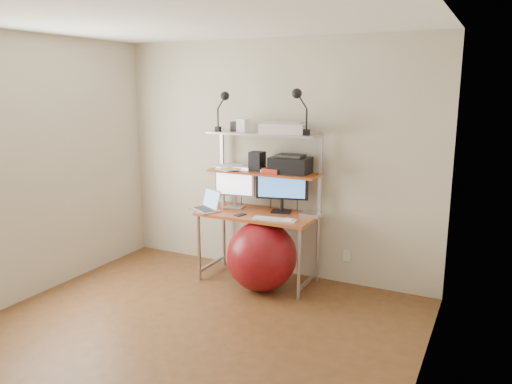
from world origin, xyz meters
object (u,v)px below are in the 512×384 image
monitor_black (282,186)px  exercise_ball (262,256)px  monitor_silver (235,183)px  laptop (208,206)px  printer (290,164)px

monitor_black → exercise_ball: 0.74m
monitor_silver → laptop: size_ratio=1.24×
laptop → exercise_ball: 0.79m
exercise_ball → monitor_silver: bearing=148.4°
monitor_black → laptop: (-0.72, -0.28, -0.22)m
monitor_silver → printer: printer is taller
monitor_silver → monitor_black: (0.53, 0.05, 0.01)m
laptop → printer: printer is taller
monitor_silver → monitor_black: bearing=-2.4°
laptop → printer: (0.81, 0.29, 0.45)m
exercise_ball → printer: bearing=66.1°
printer → exercise_ball: 0.96m
monitor_silver → exercise_ball: bearing=-39.8°
monitor_silver → monitor_black: monitor_black is taller
monitor_silver → monitor_black: size_ratio=0.91×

